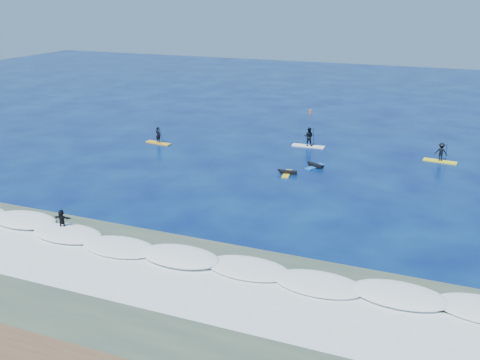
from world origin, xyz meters
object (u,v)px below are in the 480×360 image
at_px(prone_paddler_far, 315,166).
at_px(sup_paddler_left, 158,138).
at_px(sup_paddler_right, 441,153).
at_px(marker_buoy, 310,111).
at_px(wave_surfer, 62,221).
at_px(sup_paddler_center, 309,138).
at_px(prone_paddler_near, 287,173).

bearing_deg(prone_paddler_far, sup_paddler_left, 108.96).
bearing_deg(sup_paddler_left, sup_paddler_right, 17.31).
height_order(sup_paddler_left, marker_buoy, sup_paddler_left).
xyz_separation_m(sup_paddler_left, marker_buoy, (10.57, 19.27, -0.35)).
bearing_deg(prone_paddler_far, wave_surfer, 173.18).
bearing_deg(sup_paddler_center, wave_surfer, -112.50).
height_order(sup_paddler_right, wave_surfer, sup_paddler_right).
distance_m(prone_paddler_far, marker_buoy, 21.78).
relative_size(sup_paddler_left, sup_paddler_right, 0.97).
height_order(sup_paddler_left, sup_paddler_right, sup_paddler_right).
height_order(sup_paddler_left, wave_surfer, sup_paddler_left).
bearing_deg(sup_paddler_center, prone_paddler_far, -72.08).
distance_m(sup_paddler_center, wave_surfer, 26.68).
bearing_deg(prone_paddler_near, sup_paddler_left, 67.21).
height_order(sup_paddler_center, prone_paddler_far, sup_paddler_center).
height_order(sup_paddler_center, prone_paddler_near, sup_paddler_center).
height_order(prone_paddler_far, marker_buoy, marker_buoy).
bearing_deg(sup_paddler_left, wave_surfer, -67.93).
bearing_deg(sup_paddler_left, prone_paddler_far, 2.71).
bearing_deg(sup_paddler_center, sup_paddler_right, -3.94).
height_order(sup_paddler_left, prone_paddler_far, sup_paddler_left).
relative_size(sup_paddler_left, sup_paddler_center, 0.89).
distance_m(sup_paddler_left, prone_paddler_far, 16.60).
height_order(sup_paddler_center, marker_buoy, sup_paddler_center).
xyz_separation_m(wave_surfer, marker_buoy, (5.63, 39.77, -0.52)).
xyz_separation_m(sup_paddler_center, marker_buoy, (-3.70, 14.77, -0.57)).
height_order(sup_paddler_right, prone_paddler_far, sup_paddler_right).
xyz_separation_m(prone_paddler_near, wave_surfer, (-9.88, -16.14, 0.64)).
bearing_deg(sup_paddler_center, sup_paddler_left, -164.53).
distance_m(prone_paddler_near, marker_buoy, 24.01).
bearing_deg(sup_paddler_center, marker_buoy, 102.00).
relative_size(prone_paddler_near, wave_surfer, 1.07).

